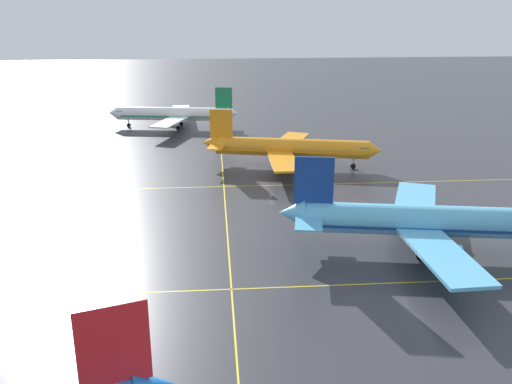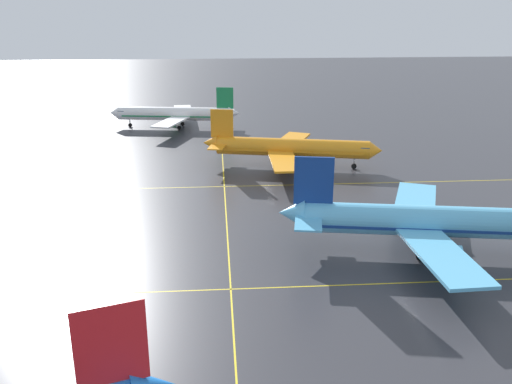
% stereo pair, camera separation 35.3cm
% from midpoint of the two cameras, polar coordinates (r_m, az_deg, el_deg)
% --- Properties ---
extents(airliner_second_row, '(41.42, 35.31, 12.90)m').
position_cam_midpoint_polar(airliner_second_row, '(78.37, 17.30, -2.86)').
color(airliner_second_row, '#5BB7E5').
rests_on(airliner_second_row, ground).
extents(airliner_third_row, '(36.21, 30.74, 11.32)m').
position_cam_midpoint_polar(airliner_third_row, '(113.87, 3.29, 4.51)').
color(airliner_third_row, orange).
rests_on(airliner_third_row, ground).
extents(airliner_far_left_stand, '(34.55, 29.53, 10.75)m').
position_cam_midpoint_polar(airliner_far_left_stand, '(150.09, -8.39, 7.85)').
color(airliner_far_left_stand, white).
rests_on(airliner_far_left_stand, ground).
extents(taxiway_markings, '(164.22, 125.99, 0.01)m').
position_cam_midpoint_polar(taxiway_markings, '(67.34, -2.66, -9.84)').
color(taxiway_markings, yellow).
rests_on(taxiway_markings, ground).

